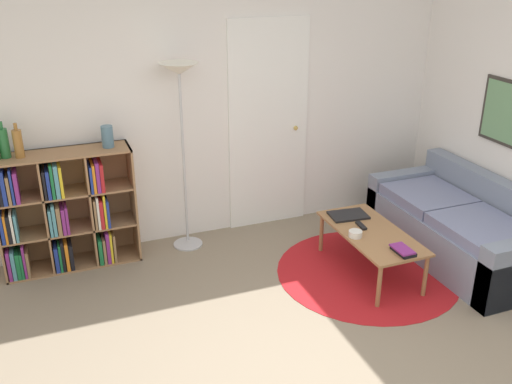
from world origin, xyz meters
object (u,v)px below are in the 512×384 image
object	(u,v)px
couch	(463,228)
laptop	(348,215)
bookshelf	(62,213)
vase_on_shelf	(107,137)
coffee_table	(371,235)
floor_lamp	(180,92)
bottle_right	(18,143)
bottle_middle	(4,143)
bowl	(355,234)

from	to	relation	value
couch	laptop	world-z (taller)	couch
bookshelf	couch	world-z (taller)	bookshelf
vase_on_shelf	coffee_table	bearing A→B (deg)	-28.38
floor_lamp	bottle_right	world-z (taller)	floor_lamp
coffee_table	bottle_right	size ratio (longest dim) A/B	3.72
bottle_right	laptop	bearing A→B (deg)	-15.35
floor_lamp	bottle_middle	xyz separation A→B (m)	(-1.46, 0.05, -0.30)
couch	vase_on_shelf	distance (m)	3.27
couch	coffee_table	xyz separation A→B (m)	(-0.95, 0.03, 0.09)
vase_on_shelf	laptop	bearing A→B (deg)	-20.64
bookshelf	vase_on_shelf	xyz separation A→B (m)	(0.45, -0.00, 0.64)
couch	bottle_right	xyz separation A→B (m)	(-3.65, 1.11, 0.91)
couch	bowl	xyz separation A→B (m)	(-1.13, 0.00, 0.15)
bookshelf	floor_lamp	world-z (taller)	floor_lamp
floor_lamp	bottle_middle	size ratio (longest dim) A/B	5.79
floor_lamp	bowl	size ratio (longest dim) A/B	15.27
laptop	bowl	bearing A→B (deg)	-111.24
floor_lamp	laptop	world-z (taller)	floor_lamp
coffee_table	bowl	size ratio (longest dim) A/B	9.35
bottle_middle	vase_on_shelf	bearing A→B (deg)	-1.90
bottle_middle	bottle_right	distance (m)	0.11
floor_lamp	laptop	size ratio (longest dim) A/B	4.89
laptop	couch	bearing A→B (deg)	-20.72
bookshelf	bowl	xyz separation A→B (m)	(2.27, -1.11, -0.09)
laptop	coffee_table	bearing A→B (deg)	-84.23
coffee_table	laptop	world-z (taller)	laptop
bowl	bottle_middle	xyz separation A→B (m)	(-2.63, 1.14, 0.76)
couch	bottle_middle	xyz separation A→B (m)	(-3.76, 1.14, 0.91)
coffee_table	vase_on_shelf	xyz separation A→B (m)	(-2.00, 1.08, 0.79)
couch	bowl	distance (m)	1.14
bookshelf	coffee_table	distance (m)	2.68
bookshelf	vase_on_shelf	bearing A→B (deg)	-0.17
coffee_table	bowl	distance (m)	0.19
laptop	bottle_right	world-z (taller)	bottle_right
bookshelf	laptop	xyz separation A→B (m)	(2.42, -0.74, -0.10)
coffee_table	vase_on_shelf	distance (m)	2.40
bowl	vase_on_shelf	size ratio (longest dim) A/B	0.61
couch	vase_on_shelf	xyz separation A→B (m)	(-2.95, 1.11, 0.88)
bottle_right	vase_on_shelf	xyz separation A→B (m)	(0.70, 0.01, -0.03)
bottle_middle	bookshelf	bearing A→B (deg)	-4.09
bottle_right	bookshelf	bearing A→B (deg)	1.99
floor_lamp	vase_on_shelf	world-z (taller)	floor_lamp
bookshelf	floor_lamp	distance (m)	1.47
laptop	bookshelf	bearing A→B (deg)	162.96
laptop	bowl	distance (m)	0.40
laptop	vase_on_shelf	bearing A→B (deg)	159.36
bottle_middle	vase_on_shelf	size ratio (longest dim) A/B	1.61
vase_on_shelf	couch	bearing A→B (deg)	-20.67
couch	coffee_table	bearing A→B (deg)	177.94
coffee_table	laptop	distance (m)	0.34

